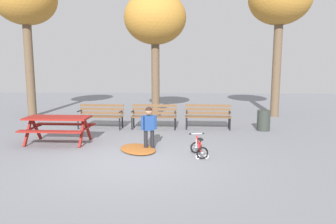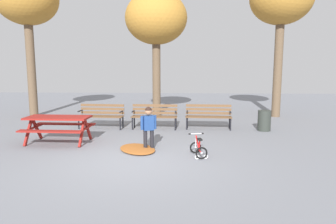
{
  "view_description": "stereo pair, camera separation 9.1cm",
  "coord_description": "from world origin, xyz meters",
  "px_view_note": "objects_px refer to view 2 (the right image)",
  "views": [
    {
      "loc": [
        1.1,
        -7.08,
        2.24
      ],
      "look_at": [
        0.74,
        2.19,
        0.85
      ],
      "focal_mm": 33.69,
      "sensor_mm": 36.0,
      "label": 1
    },
    {
      "loc": [
        1.19,
        -7.07,
        2.24
      ],
      "look_at": [
        0.74,
        2.19,
        0.85
      ],
      "focal_mm": 33.69,
      "sensor_mm": 36.0,
      "label": 2
    }
  ],
  "objects_px": {
    "park_bench_right": "(208,114)",
    "kids_bicycle": "(198,148)",
    "picnic_table": "(58,123)",
    "park_bench_left": "(155,114)",
    "park_bench_far_left": "(101,114)",
    "trash_bin": "(264,121)",
    "child_standing": "(149,124)"
  },
  "relations": [
    {
      "from": "child_standing",
      "to": "trash_bin",
      "type": "relative_size",
      "value": 1.64
    },
    {
      "from": "picnic_table",
      "to": "kids_bicycle",
      "type": "distance_m",
      "value": 4.18
    },
    {
      "from": "park_bench_far_left",
      "to": "kids_bicycle",
      "type": "xyz_separation_m",
      "value": [
        3.29,
        -3.35,
        -0.31
      ]
    },
    {
      "from": "picnic_table",
      "to": "kids_bicycle",
      "type": "xyz_separation_m",
      "value": [
        3.99,
        -1.19,
        -0.39
      ]
    },
    {
      "from": "park_bench_far_left",
      "to": "kids_bicycle",
      "type": "relative_size",
      "value": 2.65
    },
    {
      "from": "park_bench_right",
      "to": "child_standing",
      "type": "relative_size",
      "value": 1.41
    },
    {
      "from": "picnic_table",
      "to": "park_bench_right",
      "type": "distance_m",
      "value": 5.02
    },
    {
      "from": "picnic_table",
      "to": "park_bench_left",
      "type": "relative_size",
      "value": 1.14
    },
    {
      "from": "picnic_table",
      "to": "trash_bin",
      "type": "bearing_deg",
      "value": 17.36
    },
    {
      "from": "park_bench_left",
      "to": "trash_bin",
      "type": "distance_m",
      "value": 3.8
    },
    {
      "from": "park_bench_far_left",
      "to": "child_standing",
      "type": "bearing_deg",
      "value": -54.33
    },
    {
      "from": "park_bench_left",
      "to": "kids_bicycle",
      "type": "xyz_separation_m",
      "value": [
        1.39,
        -3.37,
        -0.31
      ]
    },
    {
      "from": "park_bench_right",
      "to": "picnic_table",
      "type": "bearing_deg",
      "value": -153.57
    },
    {
      "from": "park_bench_right",
      "to": "trash_bin",
      "type": "relative_size",
      "value": 2.32
    },
    {
      "from": "park_bench_far_left",
      "to": "child_standing",
      "type": "height_order",
      "value": "child_standing"
    },
    {
      "from": "park_bench_far_left",
      "to": "park_bench_right",
      "type": "bearing_deg",
      "value": 1.12
    },
    {
      "from": "park_bench_left",
      "to": "kids_bicycle",
      "type": "bearing_deg",
      "value": -67.5
    },
    {
      "from": "kids_bicycle",
      "to": "child_standing",
      "type": "bearing_deg",
      "value": 156.3
    },
    {
      "from": "picnic_table",
      "to": "child_standing",
      "type": "distance_m",
      "value": 2.76
    },
    {
      "from": "park_bench_far_left",
      "to": "park_bench_right",
      "type": "distance_m",
      "value": 3.8
    },
    {
      "from": "picnic_table",
      "to": "park_bench_left",
      "type": "height_order",
      "value": "park_bench_left"
    },
    {
      "from": "trash_bin",
      "to": "park_bench_left",
      "type": "bearing_deg",
      "value": 177.17
    },
    {
      "from": "park_bench_right",
      "to": "kids_bicycle",
      "type": "xyz_separation_m",
      "value": [
        -0.51,
        -3.42,
        -0.31
      ]
    },
    {
      "from": "park_bench_left",
      "to": "park_bench_right",
      "type": "relative_size",
      "value": 1.0
    },
    {
      "from": "picnic_table",
      "to": "park_bench_left",
      "type": "xyz_separation_m",
      "value": [
        2.59,
        2.18,
        -0.08
      ]
    },
    {
      "from": "park_bench_far_left",
      "to": "park_bench_right",
      "type": "relative_size",
      "value": 1.0
    },
    {
      "from": "park_bench_left",
      "to": "kids_bicycle",
      "type": "height_order",
      "value": "park_bench_left"
    },
    {
      "from": "park_bench_left",
      "to": "trash_bin",
      "type": "bearing_deg",
      "value": -2.83
    },
    {
      "from": "park_bench_far_left",
      "to": "trash_bin",
      "type": "distance_m",
      "value": 5.69
    },
    {
      "from": "picnic_table",
      "to": "child_standing",
      "type": "bearing_deg",
      "value": -12.89
    },
    {
      "from": "park_bench_left",
      "to": "park_bench_right",
      "type": "height_order",
      "value": "same"
    },
    {
      "from": "picnic_table",
      "to": "park_bench_far_left",
      "type": "xyz_separation_m",
      "value": [
        0.7,
        2.16,
        -0.08
      ]
    }
  ]
}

